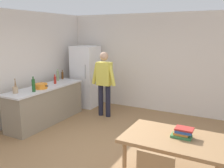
{
  "coord_description": "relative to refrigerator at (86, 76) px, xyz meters",
  "views": [
    {
      "loc": [
        2.1,
        -3.48,
        2.18
      ],
      "look_at": [
        -0.45,
        1.34,
        1.02
      ],
      "focal_mm": 38.67,
      "sensor_mm": 36.0,
      "label": 1
    }
  ],
  "objects": [
    {
      "name": "cooking_pot",
      "position": [
        -0.02,
        -1.81,
        0.06
      ],
      "size": [
        0.4,
        0.28,
        0.12
      ],
      "color": "orange",
      "rests_on": "kitchen_counter"
    },
    {
      "name": "bottle_sauce_red",
      "position": [
        -0.11,
        -1.23,
        0.1
      ],
      "size": [
        0.06,
        0.06,
        0.24
      ],
      "color": "#B22319",
      "rests_on": "kitchen_counter"
    },
    {
      "name": "book_stack",
      "position": [
        3.4,
        -2.65,
        -0.08
      ],
      "size": [
        0.29,
        0.2,
        0.14
      ],
      "color": "#387A47",
      "rests_on": "dining_table"
    },
    {
      "name": "wall_left",
      "position": [
        -0.7,
        -2.2,
        0.45
      ],
      "size": [
        0.12,
        5.6,
        2.7
      ],
      "primitive_type": "cube",
      "color": "silver",
      "rests_on": "ground_plane"
    },
    {
      "name": "bottle_wine_green",
      "position": [
        0.05,
        -2.12,
        0.15
      ],
      "size": [
        0.08,
        0.08,
        0.34
      ],
      "color": "#1E5123",
      "rests_on": "kitchen_counter"
    },
    {
      "name": "ground_plane",
      "position": [
        1.9,
        -2.4,
        -0.9
      ],
      "size": [
        14.0,
        14.0,
        0.0
      ],
      "primitive_type": "plane",
      "color": "#936D47"
    },
    {
      "name": "wall_back",
      "position": [
        1.9,
        0.6,
        0.45
      ],
      "size": [
        6.4,
        0.12,
        2.7
      ],
      "primitive_type": "cube",
      "color": "silver",
      "rests_on": "ground_plane"
    },
    {
      "name": "bottle_vinegar_tall",
      "position": [
        -0.3,
        -0.9,
        0.14
      ],
      "size": [
        0.06,
        0.06,
        0.32
      ],
      "color": "gray",
      "rests_on": "kitchen_counter"
    },
    {
      "name": "utensil_jar",
      "position": [
        -0.21,
        -2.39,
        0.08
      ],
      "size": [
        0.11,
        0.11,
        0.32
      ],
      "color": "tan",
      "rests_on": "kitchen_counter"
    },
    {
      "name": "bottle_beer_brown",
      "position": [
        -0.34,
        -0.65,
        0.11
      ],
      "size": [
        0.06,
        0.06,
        0.26
      ],
      "color": "#5B3314",
      "rests_on": "kitchen_counter"
    },
    {
      "name": "person",
      "position": [
        0.95,
        -0.55,
        0.08
      ],
      "size": [
        0.7,
        0.22,
        1.7
      ],
      "color": "#1E1E2D",
      "rests_on": "ground_plane"
    },
    {
      "name": "dining_table",
      "position": [
        3.3,
        -2.7,
        -0.23
      ],
      "size": [
        1.4,
        0.9,
        0.75
      ],
      "color": "#9E754C",
      "rests_on": "ground_plane"
    },
    {
      "name": "kitchen_counter",
      "position": [
        -0.1,
        -1.6,
        -0.45
      ],
      "size": [
        0.64,
        2.2,
        0.9
      ],
      "color": "gray",
      "rests_on": "ground_plane"
    },
    {
      "name": "refrigerator",
      "position": [
        0.0,
        0.0,
        0.0
      ],
      "size": [
        0.7,
        0.67,
        1.8
      ],
      "color": "white",
      "rests_on": "ground_plane"
    }
  ]
}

